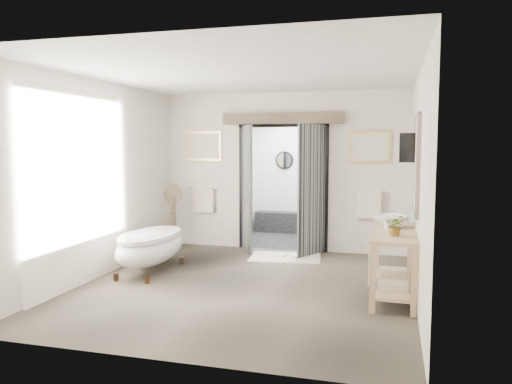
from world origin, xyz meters
The scene contains 13 objects.
ground_plane centered at (0.00, 0.00, 0.00)m, with size 5.00×5.00×0.00m, color #60564A.
room_shell centered at (-0.04, -0.13, 1.86)m, with size 4.52×5.02×2.91m.
shower_room centered at (0.00, 3.99, 0.91)m, with size 2.22×2.01×2.51m.
back_wall_dressing centered at (0.00, 2.32, 1.56)m, with size 3.82×0.76×2.52m.
clawfoot_tub centered at (-1.60, 0.34, 0.40)m, with size 0.75×1.68×0.82m.
vanity centered at (1.95, 0.05, 0.51)m, with size 0.57×1.60×0.85m.
pedestal_mirror centered at (-1.94, 1.91, 0.53)m, with size 0.37×0.24×1.24m.
rug centered at (0.19, 1.85, 0.01)m, with size 1.20×0.80×0.01m, color beige.
slippers centered at (0.24, 1.83, 0.04)m, with size 0.33×0.25×0.05m.
basin centered at (1.92, 0.36, 0.93)m, with size 0.46×0.46×0.16m, color white.
plant centered at (1.99, -0.30, 0.98)m, with size 0.24×0.21×0.27m, color gray.
soap_bottle_a centered at (1.90, 0.19, 0.94)m, with size 0.08×0.08×0.17m, color gray.
soap_bottle_b centered at (1.97, 0.78, 0.94)m, with size 0.14×0.14×0.18m, color gray.
Camera 1 is at (1.93, -6.46, 1.94)m, focal length 35.00 mm.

